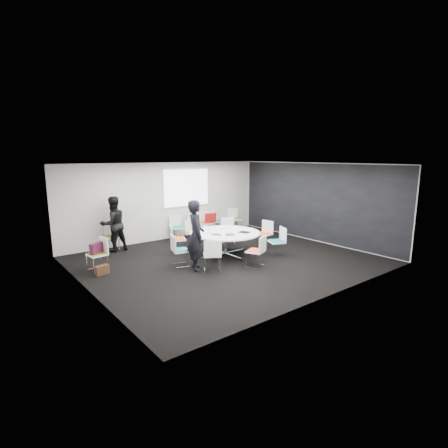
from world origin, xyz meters
TOP-DOWN VIEW (x-y plane):
  - room_shell at (0.09, 0.00)m, footprint 8.08×7.08m
  - conference_table at (0.28, 0.45)m, footprint 2.16×2.16m
  - projection_screen at (0.80, 3.46)m, footprint 1.90×0.03m
  - chair_ring_a at (1.92, 0.41)m, footprint 0.51×0.52m
  - chair_ring_b at (1.30, 1.55)m, footprint 0.62×0.61m
  - chair_ring_c at (0.17, 2.06)m, footprint 0.59×0.58m
  - chair_ring_d at (-0.75, 1.56)m, footprint 0.60×0.60m
  - chair_ring_e at (-1.37, 0.37)m, footprint 0.55×0.56m
  - chair_ring_f at (-0.93, -0.54)m, footprint 0.63×0.62m
  - chair_ring_g at (0.23, -0.99)m, footprint 0.60×0.60m
  - chair_ring_h at (1.50, -0.58)m, footprint 0.59×0.60m
  - chair_back_a at (0.17, 3.17)m, footprint 0.52×0.51m
  - chair_back_b at (0.94, 3.12)m, footprint 0.47×0.46m
  - chair_back_c at (1.52, 3.17)m, footprint 0.48×0.46m
  - chair_back_d at (2.16, 3.16)m, footprint 0.60×0.60m
  - chair_back_e at (2.90, 3.17)m, footprint 0.56×0.55m
  - chair_spare_left at (-3.33, 1.39)m, footprint 0.50×0.51m
  - chair_person_back at (-2.26, 3.17)m, footprint 0.56×0.55m
  - person_main at (-1.20, -0.17)m, footprint 0.68×0.81m
  - person_back at (-2.26, 3.00)m, footprint 0.93×0.76m
  - laptop at (-0.14, 0.30)m, footprint 0.30×0.34m
  - laptop_lid at (-0.29, 0.60)m, footprint 0.08×0.30m
  - notebook_black at (0.71, 0.04)m, footprint 0.31×0.36m
  - tablet_folio at (0.15, 0.04)m, footprint 0.33×0.32m
  - papers_right at (0.91, 0.73)m, footprint 0.36×0.33m
  - papers_front at (1.07, 0.29)m, footprint 0.33×0.25m
  - cup at (0.45, 0.80)m, footprint 0.08×0.08m
  - phone at (0.82, 0.09)m, footprint 0.15×0.10m
  - maroon_bag at (-3.34, 1.39)m, footprint 0.42×0.32m
  - brown_bag at (-3.37, 1.00)m, footprint 0.39×0.24m
  - red_jacket at (1.52, 2.94)m, footprint 0.47×0.27m

SIDE VIEW (x-z plane):
  - brown_bag at x=-3.37m, z-range 0.00..0.24m
  - chair_ring_a at x=1.92m, z-range -0.16..0.72m
  - chair_ring_b at x=1.30m, z-range -0.16..0.72m
  - chair_ring_c at x=0.17m, z-range -0.16..0.72m
  - chair_ring_d at x=-0.75m, z-range -0.16..0.72m
  - chair_ring_e at x=-1.37m, z-range -0.16..0.72m
  - chair_ring_f at x=-0.93m, z-range -0.16..0.72m
  - chair_ring_g at x=0.23m, z-range -0.16..0.72m
  - chair_ring_h at x=1.50m, z-range -0.16..0.72m
  - chair_back_a at x=0.17m, z-range -0.16..0.72m
  - chair_back_b at x=0.94m, z-range -0.16..0.72m
  - chair_back_c at x=1.52m, z-range -0.16..0.72m
  - chair_back_d at x=2.16m, z-range -0.16..0.72m
  - chair_back_e at x=2.90m, z-range -0.16..0.72m
  - chair_spare_left at x=-3.33m, z-range -0.16..0.72m
  - chair_person_back at x=-2.26m, z-range -0.16..0.72m
  - conference_table at x=0.28m, z-range 0.17..0.90m
  - maroon_bag at x=-3.34m, z-range 0.48..0.76m
  - red_jacket at x=1.52m, z-range 0.52..0.88m
  - papers_right at x=0.91m, z-range 0.73..0.73m
  - papers_front at x=1.07m, z-range 0.73..0.73m
  - phone at x=0.82m, z-range 0.73..0.74m
  - notebook_black at x=0.71m, z-range 0.73..0.75m
  - laptop at x=-0.14m, z-range 0.73..0.75m
  - tablet_folio at x=0.15m, z-range 0.73..0.76m
  - cup at x=0.45m, z-range 0.73..0.82m
  - laptop_lid at x=-0.29m, z-range 0.75..0.97m
  - person_back at x=-2.26m, z-range 0.00..1.78m
  - person_main at x=-1.20m, z-range 0.00..1.90m
  - room_shell at x=0.09m, z-range -0.04..2.84m
  - projection_screen at x=0.80m, z-range 1.17..2.53m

